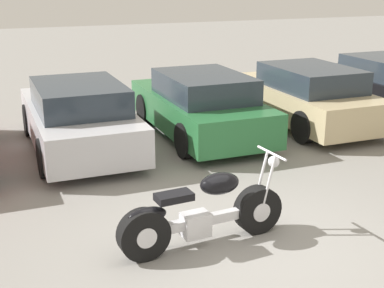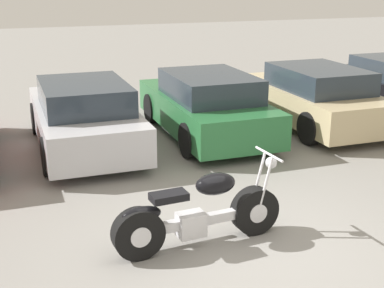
# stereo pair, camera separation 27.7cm
# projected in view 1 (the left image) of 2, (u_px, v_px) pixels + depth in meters

# --- Properties ---
(ground_plane) EXTENTS (60.00, 60.00, 0.00)m
(ground_plane) POSITION_uv_depth(u_px,v_px,m) (255.00, 246.00, 6.65)
(ground_plane) COLOR gray
(motorcycle) EXTENTS (2.21, 0.62, 1.07)m
(motorcycle) POSITION_uv_depth(u_px,v_px,m) (202.00, 214.00, 6.55)
(motorcycle) COLOR black
(motorcycle) RESTS_ON ground_plane
(parked_car_silver) EXTENTS (1.81, 4.14, 1.33)m
(parked_car_silver) POSITION_uv_depth(u_px,v_px,m) (79.00, 117.00, 10.10)
(parked_car_silver) COLOR #BCBCC1
(parked_car_silver) RESTS_ON ground_plane
(parked_car_green) EXTENTS (1.81, 4.14, 1.33)m
(parked_car_green) POSITION_uv_depth(u_px,v_px,m) (200.00, 105.00, 11.01)
(parked_car_green) COLOR #286B38
(parked_car_green) RESTS_ON ground_plane
(parked_car_champagne) EXTENTS (1.81, 4.14, 1.33)m
(parked_car_champagne) POSITION_uv_depth(u_px,v_px,m) (305.00, 96.00, 11.85)
(parked_car_champagne) COLOR #C6B284
(parked_car_champagne) RESTS_ON ground_plane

